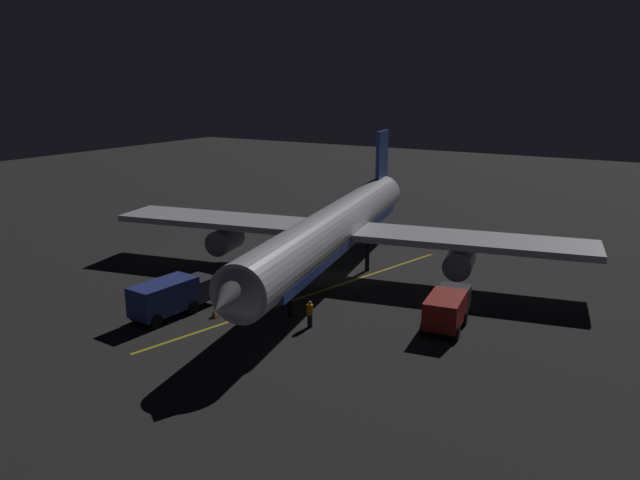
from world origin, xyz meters
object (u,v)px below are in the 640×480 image
baggage_truck (171,297)px  traffic_cone_near_right (263,286)px  ground_crew_worker (310,314)px  traffic_cone_near_left (214,314)px  airliner (336,229)px  catering_truck (447,309)px

baggage_truck → traffic_cone_near_right: (-2.17, -7.31, -1.01)m
baggage_truck → ground_crew_worker: size_ratio=3.68×
traffic_cone_near_left → traffic_cone_near_right: size_ratio=1.00×
airliner → ground_crew_worker: size_ratio=22.49×
airliner → traffic_cone_near_left: bearing=78.9°
catering_truck → traffic_cone_near_left: (13.64, 6.50, -0.90)m
airliner → traffic_cone_near_left: 12.82m
traffic_cone_near_left → traffic_cone_near_right: (0.57, -6.29, 0.00)m
baggage_truck → traffic_cone_near_left: baggage_truck is taller
catering_truck → traffic_cone_near_left: catering_truck is taller
ground_crew_worker → traffic_cone_near_left: bearing=16.7°
ground_crew_worker → traffic_cone_near_right: (6.84, -4.40, -0.64)m
traffic_cone_near_right → baggage_truck: bearing=73.5°
airliner → baggage_truck: airliner is taller
baggage_truck → catering_truck: bearing=-155.3°
airliner → catering_truck: airliner is taller
ground_crew_worker → traffic_cone_near_right: size_ratio=3.16×
airliner → baggage_truck: 14.30m
baggage_truck → catering_truck: 18.03m
baggage_truck → airliner: bearing=-111.3°
airliner → traffic_cone_near_left: size_ratio=71.14×
catering_truck → traffic_cone_near_right: (14.21, 0.21, -0.90)m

